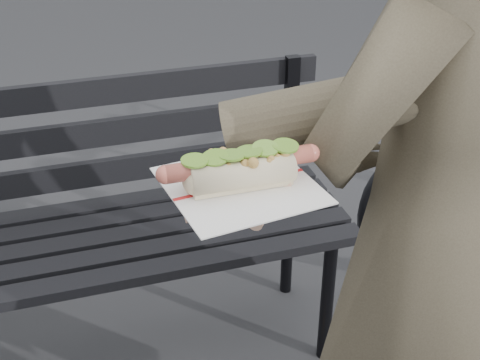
# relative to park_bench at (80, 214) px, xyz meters

# --- Properties ---
(park_bench) EXTENTS (1.50, 0.44, 0.88)m
(park_bench) POSITION_rel_park_bench_xyz_m (0.00, 0.00, 0.00)
(park_bench) COLOR black
(park_bench) RESTS_ON ground
(person) EXTENTS (0.73, 0.59, 1.73)m
(person) POSITION_rel_park_bench_xyz_m (0.59, -0.82, 0.34)
(person) COLOR #463E2E
(person) RESTS_ON ground
(held_hotdog) EXTENTS (0.63, 0.32, 0.20)m
(held_hotdog) POSITION_rel_park_bench_xyz_m (0.39, -0.86, 0.63)
(held_hotdog) COLOR #463E2E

